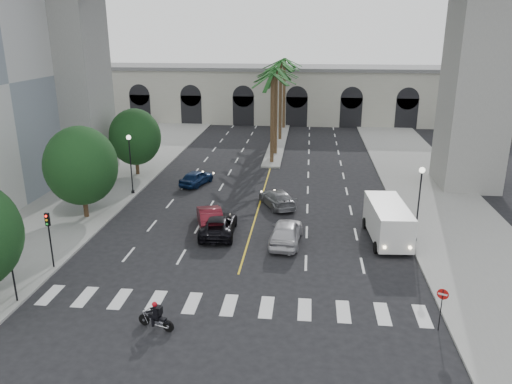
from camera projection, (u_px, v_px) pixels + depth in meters
name	position (u px, v px, depth m)	size (l,w,h in m)	color
ground	(233.00, 291.00, 27.90)	(140.00, 140.00, 0.00)	black
sidewalk_left	(89.00, 196.00, 43.57)	(8.00, 100.00, 0.15)	gray
sidewalk_right	(443.00, 208.00, 40.53)	(8.00, 100.00, 0.15)	gray
median	(278.00, 143.00, 63.78)	(2.00, 24.00, 0.20)	gray
pier_building	(285.00, 94.00, 78.55)	(71.00, 10.50, 8.50)	#B8B6A5
palm_a	(273.00, 78.00, 51.53)	(3.20, 3.20, 10.30)	#47331E
palm_b	(276.00, 73.00, 55.21)	(3.20, 3.20, 10.60)	#47331E
palm_c	(276.00, 74.00, 59.17)	(3.20, 3.20, 10.10)	#47331E
palm_d	(281.00, 65.00, 62.68)	(3.20, 3.20, 10.90)	#47331E
palm_e	(281.00, 67.00, 66.63)	(3.20, 3.20, 10.40)	#47331E
palm_f	(285.00, 62.00, 70.29)	(3.20, 3.20, 10.70)	#47331E
street_tree_mid	(81.00, 166.00, 37.36)	(5.44, 5.44, 7.21)	#382616
street_tree_far	(135.00, 137.00, 48.79)	(5.04, 5.04, 6.68)	#382616
lamp_post_left_far	(130.00, 159.00, 43.17)	(0.40, 0.40, 5.35)	black
lamp_post_right	(419.00, 198.00, 33.30)	(0.40, 0.40, 5.35)	black
traffic_signal_near	(11.00, 261.00, 25.90)	(0.25, 0.18, 3.65)	black
traffic_signal_far	(49.00, 231.00, 29.68)	(0.25, 0.18, 3.65)	black
motorcycle_rider	(157.00, 317.00, 24.22)	(1.95, 0.79, 1.45)	black
car_a	(286.00, 232.00, 33.89)	(1.98, 4.91, 1.67)	#BAB9BE
car_b	(210.00, 217.00, 36.71)	(1.65, 4.74, 1.56)	#541019
car_c	(218.00, 225.00, 35.44)	(2.34, 5.07, 1.41)	black
car_d	(277.00, 198.00, 41.08)	(1.91, 4.71, 1.37)	slate
car_e	(196.00, 178.00, 46.72)	(1.66, 4.12, 1.41)	#0F244A
cargo_van	(388.00, 221.00, 34.14)	(2.81, 6.27, 2.61)	silver
do_not_enter_sign	(442.00, 301.00, 23.77)	(0.52, 0.25, 2.26)	black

